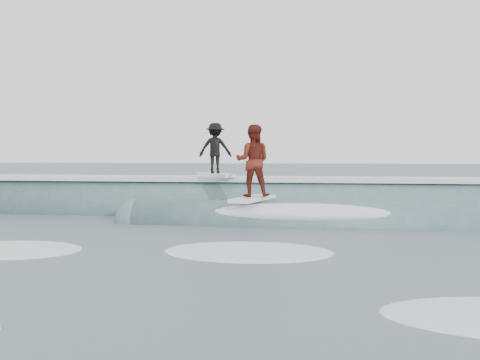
# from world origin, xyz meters

# --- Properties ---
(ground) EXTENTS (160.00, 160.00, 0.00)m
(ground) POSITION_xyz_m (0.00, 0.00, 0.00)
(ground) COLOR #425861
(ground) RESTS_ON ground
(breaking_wave) EXTENTS (22.22, 3.86, 2.17)m
(breaking_wave) POSITION_xyz_m (0.34, 6.01, 0.04)
(breaking_wave) COLOR #3A5D61
(breaking_wave) RESTS_ON ground
(surfer_black) EXTENTS (1.49, 2.00, 1.66)m
(surfer_black) POSITION_xyz_m (-0.91, 6.43, 1.94)
(surfer_black) COLOR white
(surfer_black) RESTS_ON ground
(surfer_red) EXTENTS (1.11, 2.07, 2.02)m
(surfer_red) POSITION_xyz_m (0.51, 4.23, 1.60)
(surfer_red) COLOR white
(surfer_red) RESTS_ON ground
(whitewater) EXTENTS (16.99, 7.59, 0.10)m
(whitewater) POSITION_xyz_m (-0.22, -1.44, 0.00)
(whitewater) COLOR white
(whitewater) RESTS_ON ground
(far_swells) EXTENTS (38.32, 8.65, 0.80)m
(far_swells) POSITION_xyz_m (-0.34, 17.65, 0.00)
(far_swells) COLOR #3A5D61
(far_swells) RESTS_ON ground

